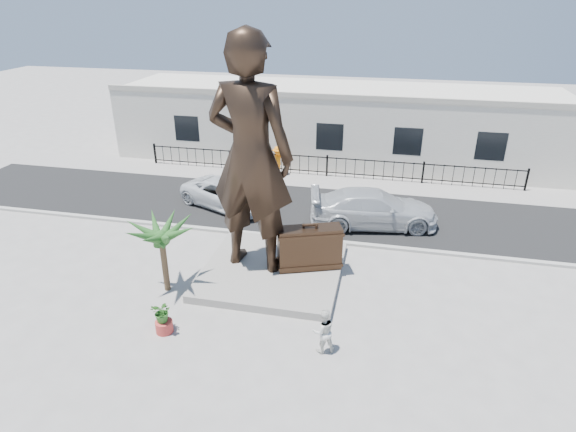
% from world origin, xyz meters
% --- Properties ---
extents(ground, '(100.00, 100.00, 0.00)m').
position_xyz_m(ground, '(0.00, 0.00, 0.00)').
color(ground, '#9E9991').
rests_on(ground, ground).
extents(street, '(40.00, 7.00, 0.01)m').
position_xyz_m(street, '(0.00, 8.00, 0.01)').
color(street, black).
rests_on(street, ground).
extents(curb, '(40.00, 0.25, 0.12)m').
position_xyz_m(curb, '(0.00, 4.50, 0.06)').
color(curb, '#A5A399').
rests_on(curb, ground).
extents(far_sidewalk, '(40.00, 2.50, 0.02)m').
position_xyz_m(far_sidewalk, '(0.00, 12.00, 0.01)').
color(far_sidewalk, '#9E9991').
rests_on(far_sidewalk, ground).
extents(plinth, '(5.20, 5.20, 0.30)m').
position_xyz_m(plinth, '(-0.50, 1.50, 0.15)').
color(plinth, gray).
rests_on(plinth, ground).
extents(fence, '(22.00, 0.10, 1.20)m').
position_xyz_m(fence, '(0.00, 12.80, 0.60)').
color(fence, black).
rests_on(fence, ground).
extents(building, '(28.00, 7.00, 4.40)m').
position_xyz_m(building, '(0.00, 17.00, 2.20)').
color(building, silver).
rests_on(building, ground).
extents(statue, '(3.44, 2.51, 8.73)m').
position_xyz_m(statue, '(-1.29, 1.66, 4.67)').
color(statue, black).
rests_on(statue, plinth).
extents(suitcase, '(2.50, 1.55, 1.68)m').
position_xyz_m(suitcase, '(0.88, 1.81, 1.14)').
color(suitcase, '#322115').
rests_on(suitcase, plinth).
extents(tourist, '(0.89, 0.81, 1.48)m').
position_xyz_m(tourist, '(2.06, -2.48, 0.74)').
color(tourist, silver).
rests_on(tourist, ground).
extents(car_white, '(5.44, 4.10, 1.37)m').
position_xyz_m(car_white, '(-4.32, 7.26, 0.70)').
color(car_white, silver).
rests_on(car_white, street).
extents(car_silver, '(6.19, 3.39, 1.70)m').
position_xyz_m(car_silver, '(3.05, 6.68, 0.86)').
color(car_silver, silver).
rests_on(car_silver, street).
extents(worker, '(1.31, 1.10, 1.76)m').
position_xyz_m(worker, '(-2.87, 12.35, 0.90)').
color(worker, orange).
rests_on(worker, far_sidewalk).
extents(palm_tree, '(1.80, 1.80, 3.20)m').
position_xyz_m(palm_tree, '(-4.03, -0.38, 0.00)').
color(palm_tree, '#214D1C').
rests_on(palm_tree, ground).
extents(planter, '(0.56, 0.56, 0.40)m').
position_xyz_m(planter, '(-3.06, -2.67, 0.20)').
color(planter, '#BC3831').
rests_on(planter, ground).
extents(shrub, '(0.79, 0.73, 0.73)m').
position_xyz_m(shrub, '(-3.06, -2.67, 0.76)').
color(shrub, '#2E6721').
rests_on(shrub, planter).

